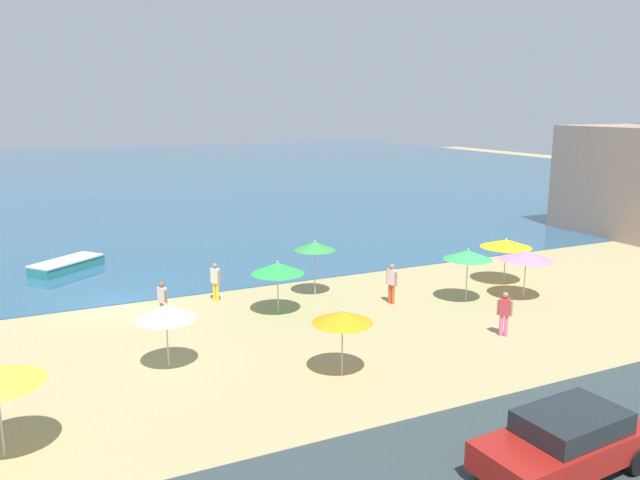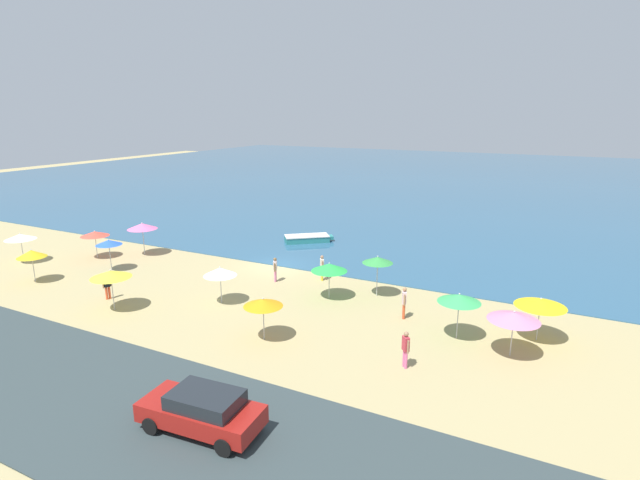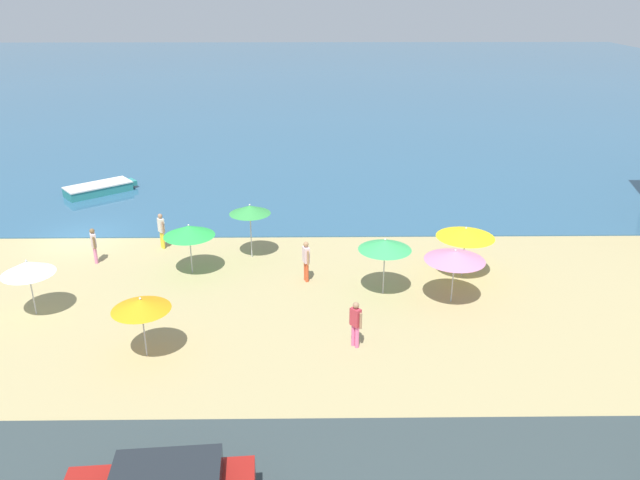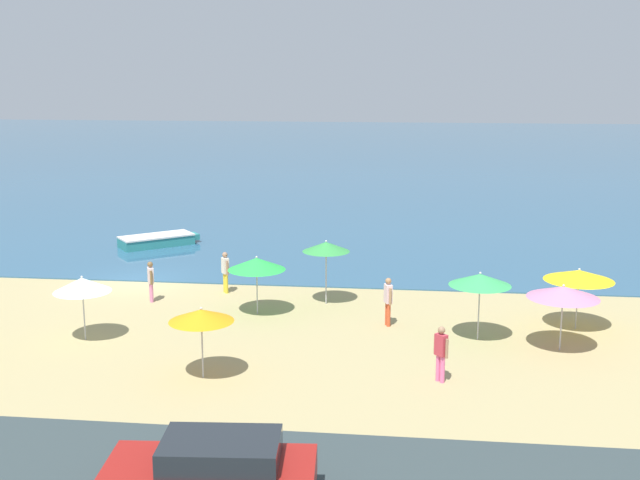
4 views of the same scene
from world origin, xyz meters
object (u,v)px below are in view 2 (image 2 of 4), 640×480
bather_3 (406,347)px  parked_car_2 (202,410)px  beach_umbrella_2 (514,316)px  beach_umbrella_4 (378,260)px  beach_umbrella_3 (142,226)px  beach_umbrella_7 (459,298)px  bather_2 (404,301)px  beach_umbrella_10 (95,234)px  bather_0 (275,268)px  skiff_nearshore (308,238)px  bather_1 (107,285)px  bather_4 (322,266)px  beach_umbrella_0 (329,267)px  beach_umbrella_8 (109,242)px  beach_umbrella_12 (20,237)px  beach_umbrella_5 (111,274)px  beach_umbrella_9 (31,254)px  beach_umbrella_11 (220,272)px  beach_umbrella_6 (541,303)px  beach_umbrella_1 (263,303)px

bather_3 → parked_car_2: 9.12m
beach_umbrella_2 → beach_umbrella_4: beach_umbrella_4 is taller
beach_umbrella_3 → beach_umbrella_7: (25.19, -3.83, -0.18)m
beach_umbrella_2 → bather_2: bearing=161.4°
beach_umbrella_10 → bather_2: size_ratio=1.21×
bather_0 → skiff_nearshore: bearing=106.6°
beach_umbrella_7 → bather_2: bearing=159.4°
bather_1 → bather_4: 13.37m
bather_4 → parked_car_2: bather_4 is taller
bather_0 → bather_3: bearing=-32.5°
beach_umbrella_0 → bather_1: 13.37m
beach_umbrella_4 → bather_2: beach_umbrella_4 is taller
beach_umbrella_0 → beach_umbrella_8: (-16.17, -2.21, 0.11)m
beach_umbrella_12 → bather_3: bearing=-4.1°
beach_umbrella_3 → beach_umbrella_8: size_ratio=1.13×
beach_umbrella_3 → bather_3: 25.09m
beach_umbrella_10 → bather_0: beach_umbrella_10 is taller
beach_umbrella_5 → beach_umbrella_9: (-8.55, 0.98, -0.19)m
beach_umbrella_12 → bather_1: bearing=-11.4°
skiff_nearshore → beach_umbrella_8: bearing=-123.3°
beach_umbrella_0 → beach_umbrella_2: beach_umbrella_0 is taller
beach_umbrella_11 → beach_umbrella_4: bearing=34.1°
beach_umbrella_5 → bather_3: beach_umbrella_5 is taller
beach_umbrella_5 → bather_2: size_ratio=1.36×
beach_umbrella_12 → bather_3: size_ratio=1.32×
beach_umbrella_6 → beach_umbrella_10: size_ratio=1.14×
beach_umbrella_4 → beach_umbrella_7: size_ratio=1.07×
beach_umbrella_5 → beach_umbrella_7: bearing=15.9°
beach_umbrella_10 → skiff_nearshore: size_ratio=0.54×
beach_umbrella_11 → parked_car_2: size_ratio=0.50×
beach_umbrella_9 → beach_umbrella_11: (13.35, 2.65, -0.00)m
beach_umbrella_0 → skiff_nearshore: 13.43m
beach_umbrella_1 → skiff_nearshore: 19.03m
beach_umbrella_6 → bather_1: bearing=-166.1°
beach_umbrella_2 → beach_umbrella_8: bearing=178.7°
beach_umbrella_0 → beach_umbrella_10: bearing=-178.6°
beach_umbrella_2 → beach_umbrella_9: size_ratio=1.04×
beach_umbrella_3 → beach_umbrella_10: (-2.64, -2.27, -0.40)m
bather_3 → beach_umbrella_9: bearing=-179.5°
beach_umbrella_10 → beach_umbrella_12: (-3.86, -3.37, 0.08)m
beach_umbrella_1 → beach_umbrella_12: beach_umbrella_12 is taller
beach_umbrella_3 → beach_umbrella_9: (-1.57, -8.05, -0.36)m
bather_1 → parked_car_2: bearing=-28.9°
beach_umbrella_1 → beach_umbrella_12: bearing=173.4°
beach_umbrella_0 → beach_umbrella_9: (-18.66, -6.27, -0.00)m
beach_umbrella_0 → bather_1: size_ratio=1.37×
beach_umbrella_9 → bather_2: (23.63, 5.40, -0.95)m
bather_2 → parked_car_2: (-3.22, -12.83, -0.15)m
beach_umbrella_1 → beach_umbrella_6: size_ratio=0.90×
beach_umbrella_10 → bather_2: bearing=-0.9°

